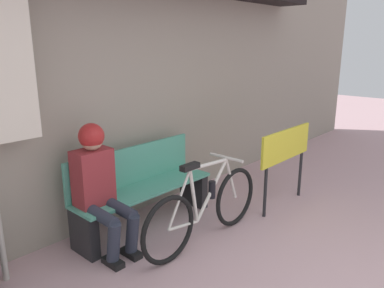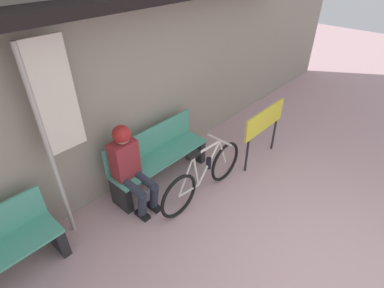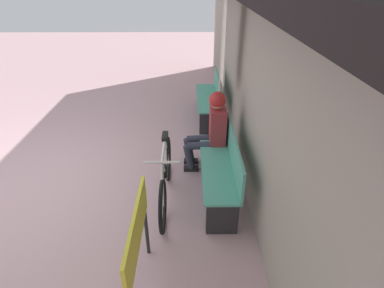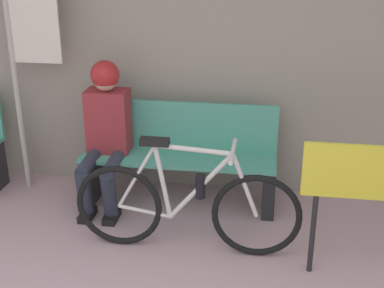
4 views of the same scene
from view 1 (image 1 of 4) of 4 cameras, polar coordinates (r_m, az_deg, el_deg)
The scene contains 6 objects.
storefront_wall at distance 3.93m, azimuth -12.93°, elevation 11.62°, with size 12.00×0.56×3.20m.
park_bench_near at distance 3.97m, azimuth -7.60°, elevation -7.02°, with size 1.58×0.42×0.84m.
bicycle at distance 3.63m, azimuth 2.04°, elevation -9.77°, with size 1.60×0.40×0.85m.
person_seated at distance 3.47m, azimuth -14.01°, elevation -5.40°, with size 0.34×0.60×1.20m.
banner_pole at distance 3.15m, azimuth -27.26°, elevation 6.91°, with size 0.45×0.05×2.33m.
signboard at distance 4.44m, azimuth 14.13°, elevation -0.78°, with size 1.03×0.04×0.93m.
Camera 1 is at (-2.25, -0.27, 1.87)m, focal length 35.00 mm.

